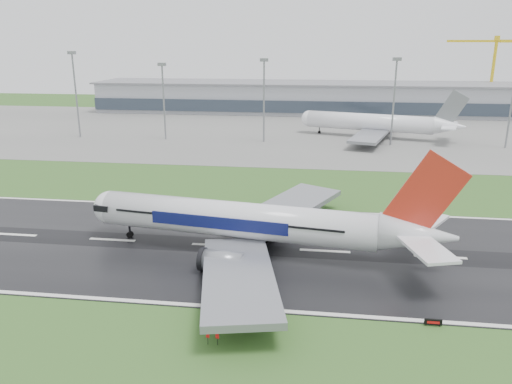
# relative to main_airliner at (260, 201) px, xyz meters

# --- Properties ---
(ground) EXTENTS (520.00, 520.00, 0.00)m
(ground) POSITION_rel_main_airliner_xyz_m (11.48, 1.96, -9.73)
(ground) COLOR #2B531E
(ground) RESTS_ON ground
(runway) EXTENTS (400.00, 45.00, 0.10)m
(runway) POSITION_rel_main_airliner_xyz_m (11.48, 1.96, -9.68)
(runway) COLOR black
(runway) RESTS_ON ground
(apron) EXTENTS (400.00, 130.00, 0.08)m
(apron) POSITION_rel_main_airliner_xyz_m (11.48, 126.96, -9.69)
(apron) COLOR slate
(apron) RESTS_ON ground
(terminal) EXTENTS (240.00, 36.00, 15.00)m
(terminal) POSITION_rel_main_airliner_xyz_m (11.48, 186.96, -2.23)
(terminal) COLOR #94979F
(terminal) RESTS_ON ground
(main_airliner) EXTENTS (73.26, 70.62, 19.26)m
(main_airliner) POSITION_rel_main_airliner_xyz_m (0.00, 0.00, 0.00)
(main_airliner) COLOR silver
(main_airliner) RESTS_ON runway
(parked_airliner) EXTENTS (77.70, 74.64, 18.76)m
(parked_airliner) POSITION_rel_main_airliner_xyz_m (30.93, 116.56, -0.27)
(parked_airliner) COLOR white
(parked_airliner) RESTS_ON apron
(tower_crane) EXTENTS (39.00, 11.74, 39.56)m
(tower_crane) POSITION_rel_main_airliner_xyz_m (98.38, 201.96, 10.05)
(tower_crane) COLOR yellow
(tower_crane) RESTS_ON ground
(runway_sign) EXTENTS (2.31, 0.66, 1.04)m
(runway_sign) POSITION_rel_main_airliner_xyz_m (25.65, -20.86, -9.21)
(runway_sign) COLOR black
(runway_sign) RESTS_ON ground
(floodmast_0) EXTENTS (0.64, 0.64, 31.59)m
(floodmast_0) POSITION_rel_main_airliner_xyz_m (-84.41, 101.96, 6.06)
(floodmast_0) COLOR gray
(floodmast_0) RESTS_ON ground
(floodmast_1) EXTENTS (0.64, 0.64, 27.54)m
(floodmast_1) POSITION_rel_main_airliner_xyz_m (-49.53, 101.96, 4.04)
(floodmast_1) COLOR gray
(floodmast_1) RESTS_ON ground
(floodmast_2) EXTENTS (0.64, 0.64, 29.29)m
(floodmast_2) POSITION_rel_main_airliner_xyz_m (-11.41, 101.96, 4.91)
(floodmast_2) COLOR gray
(floodmast_2) RESTS_ON ground
(floodmast_3) EXTENTS (0.64, 0.64, 29.77)m
(floodmast_3) POSITION_rel_main_airliner_xyz_m (35.11, 101.96, 5.15)
(floodmast_3) COLOR gray
(floodmast_3) RESTS_ON ground
(floodmast_4) EXTENTS (0.64, 0.64, 32.94)m
(floodmast_4) POSITION_rel_main_airliner_xyz_m (74.85, 101.96, 6.74)
(floodmast_4) COLOR gray
(floodmast_4) RESTS_ON ground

